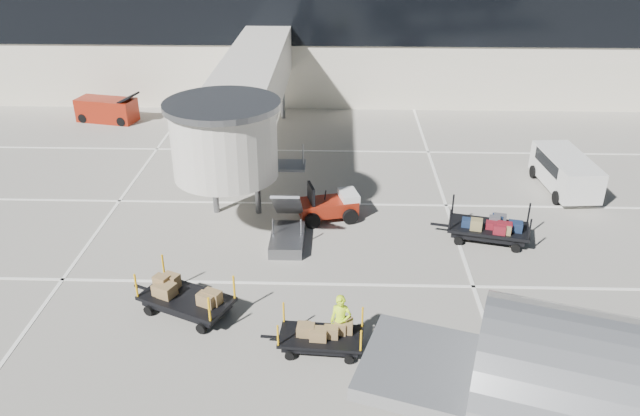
# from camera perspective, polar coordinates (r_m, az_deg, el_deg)

# --- Properties ---
(ground) EXTENTS (140.00, 140.00, 0.00)m
(ground) POSITION_cam_1_polar(r_m,az_deg,el_deg) (22.66, -0.40, -9.78)
(ground) COLOR #ACA69A
(ground) RESTS_ON ground
(lane_markings) EXTENTS (40.00, 30.00, 0.02)m
(lane_markings) POSITION_cam_1_polar(r_m,az_deg,el_deg) (30.68, -1.00, 0.69)
(lane_markings) COLOR white
(lane_markings) RESTS_ON ground
(terminal) EXTENTS (64.00, 12.11, 15.20)m
(terminal) POSITION_cam_1_polar(r_m,az_deg,el_deg) (49.05, 0.50, 15.73)
(terminal) COLOR beige
(terminal) RESTS_ON ground
(jet_bridge) EXTENTS (5.70, 20.40, 6.03)m
(jet_bridge) POSITION_cam_1_polar(r_m,az_deg,el_deg) (32.16, -6.79, 9.94)
(jet_bridge) COLOR silver
(jet_bridge) RESTS_ON ground
(baggage_tug) EXTENTS (2.94, 2.30, 1.77)m
(baggage_tug) POSITION_cam_1_polar(r_m,az_deg,el_deg) (28.73, 0.85, 0.20)
(baggage_tug) COLOR maroon
(baggage_tug) RESTS_ON ground
(suitcase_cart) EXTENTS (4.26, 2.43, 1.63)m
(suitcase_cart) POSITION_cam_1_polar(r_m,az_deg,el_deg) (27.93, 15.12, -1.74)
(suitcase_cart) COLOR black
(suitcase_cart) RESTS_ON ground
(box_cart_near) EXTENTS (3.44, 1.56, 1.33)m
(box_cart_near) POSITION_cam_1_polar(r_m,az_deg,el_deg) (20.87, 0.28, -11.62)
(box_cart_near) COLOR black
(box_cart_near) RESTS_ON ground
(box_cart_far) EXTENTS (4.04, 2.88, 1.59)m
(box_cart_far) POSITION_cam_1_polar(r_m,az_deg,el_deg) (23.04, -12.26, -7.98)
(box_cart_far) COLOR black
(box_cart_far) RESTS_ON ground
(ground_worker) EXTENTS (0.74, 0.53, 1.93)m
(ground_worker) POSITION_cam_1_polar(r_m,az_deg,el_deg) (20.79, 1.90, -10.31)
(ground_worker) COLOR #CDFF1A
(ground_worker) RESTS_ON ground
(minivan) EXTENTS (2.41, 4.92, 1.81)m
(minivan) POSITION_cam_1_polar(r_m,az_deg,el_deg) (33.84, 21.45, 3.32)
(minivan) COLOR silver
(minivan) RESTS_ON ground
(belt_loader) EXTENTS (4.32, 2.37, 1.97)m
(belt_loader) POSITION_cam_1_polar(r_m,az_deg,el_deg) (43.97, -18.87, 8.48)
(belt_loader) COLOR maroon
(belt_loader) RESTS_ON ground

